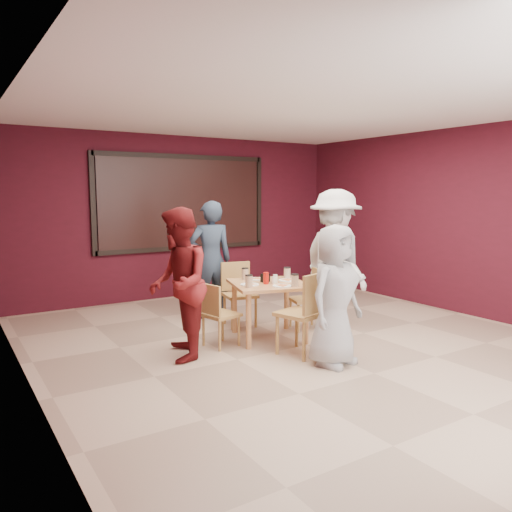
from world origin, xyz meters
TOP-DOWN VIEW (x-y plane):
  - floor at (0.00, 0.00)m, footprint 7.00×7.00m
  - window_blinds at (0.00, 3.45)m, footprint 3.00×0.02m
  - dining_table at (-0.21, 0.49)m, footprint 1.12×1.12m
  - chair_front at (-0.23, -0.29)m, footprint 0.57×0.57m
  - chair_back at (-0.19, 1.27)m, footprint 0.49×0.49m
  - chair_left at (-0.93, 0.52)m, footprint 0.44×0.44m
  - chair_right at (0.52, 0.56)m, footprint 0.49×0.49m
  - diner_front at (-0.16, -0.68)m, footprint 0.83×0.65m
  - diner_back at (-0.33, 1.83)m, footprint 0.71×0.55m
  - diner_left at (-1.47, 0.38)m, footprint 0.89×0.99m
  - diner_right at (0.89, 0.51)m, footprint 0.82×1.28m

SIDE VIEW (x-z plane):
  - floor at x=0.00m, z-range 0.00..0.00m
  - chair_left at x=-0.93m, z-range 0.05..0.82m
  - chair_right at x=0.52m, z-range 0.05..0.86m
  - chair_back at x=-0.19m, z-range 0.06..0.92m
  - chair_front at x=-0.23m, z-range 0.06..1.01m
  - dining_table at x=-0.21m, z-range 0.20..1.06m
  - diner_front at x=-0.16m, z-range 0.00..1.50m
  - diner_left at x=-1.47m, z-range 0.00..1.67m
  - diner_back at x=-0.33m, z-range 0.00..1.71m
  - diner_right at x=0.89m, z-range 0.00..1.87m
  - window_blinds at x=0.00m, z-range 0.90..2.40m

